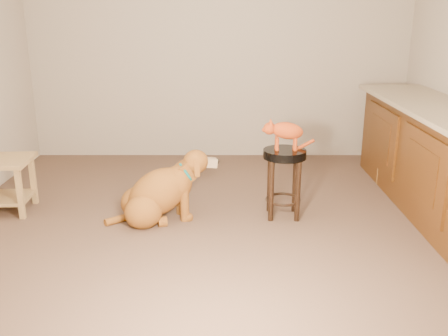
{
  "coord_description": "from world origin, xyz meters",
  "views": [
    {
      "loc": [
        0.06,
        -4.01,
        1.7
      ],
      "look_at": [
        0.06,
        0.01,
        0.45
      ],
      "focal_mm": 40.0,
      "sensor_mm": 36.0,
      "label": 1
    }
  ],
  "objects_px": {
    "padded_stool": "(284,169)",
    "golden_retriever": "(160,194)",
    "wood_stool": "(396,150)",
    "tabby_kitten": "(284,132)",
    "side_table": "(5,177)"
  },
  "relations": [
    {
      "from": "padded_stool",
      "to": "golden_retriever",
      "type": "relative_size",
      "value": 0.62
    },
    {
      "from": "wood_stool",
      "to": "tabby_kitten",
      "type": "height_order",
      "value": "tabby_kitten"
    },
    {
      "from": "padded_stool",
      "to": "golden_retriever",
      "type": "height_order",
      "value": "padded_stool"
    },
    {
      "from": "wood_stool",
      "to": "side_table",
      "type": "distance_m",
      "value": 3.82
    },
    {
      "from": "padded_stool",
      "to": "side_table",
      "type": "xyz_separation_m",
      "value": [
        -2.45,
        0.11,
        -0.1
      ]
    },
    {
      "from": "wood_stool",
      "to": "golden_retriever",
      "type": "relative_size",
      "value": 0.68
    },
    {
      "from": "padded_stool",
      "to": "side_table",
      "type": "height_order",
      "value": "padded_stool"
    },
    {
      "from": "golden_retriever",
      "to": "tabby_kitten",
      "type": "xyz_separation_m",
      "value": [
        1.05,
        0.09,
        0.52
      ]
    },
    {
      "from": "side_table",
      "to": "tabby_kitten",
      "type": "distance_m",
      "value": 2.48
    },
    {
      "from": "side_table",
      "to": "wood_stool",
      "type": "bearing_deg",
      "value": 12.63
    },
    {
      "from": "golden_retriever",
      "to": "tabby_kitten",
      "type": "bearing_deg",
      "value": -12.74
    },
    {
      "from": "padded_stool",
      "to": "wood_stool",
      "type": "xyz_separation_m",
      "value": [
        1.28,
        0.94,
        -0.08
      ]
    },
    {
      "from": "tabby_kitten",
      "to": "golden_retriever",
      "type": "bearing_deg",
      "value": -173.43
    },
    {
      "from": "wood_stool",
      "to": "tabby_kitten",
      "type": "xyz_separation_m",
      "value": [
        -1.29,
        -0.94,
        0.42
      ]
    },
    {
      "from": "tabby_kitten",
      "to": "padded_stool",
      "type": "bearing_deg",
      "value": -5.72
    }
  ]
}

